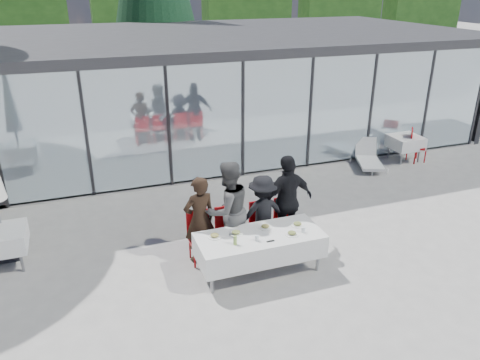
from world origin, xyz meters
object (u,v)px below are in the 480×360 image
Objects in this scene: diner_c at (262,213)px; plate_extra at (292,233)px; spare_table_left at (2,240)px; diner_a at (200,220)px; spare_chair_b at (351,141)px; diner_chair_d at (286,219)px; plate_c at (265,227)px; diner_d at (287,201)px; juice_bottle at (235,240)px; diner_chair_c at (262,223)px; diner_chair_a at (200,234)px; lounger at (368,157)px; plate_d at (297,224)px; plate_b at (236,233)px; dining_table at (260,245)px; spare_table_right at (405,142)px; diner_b at (228,210)px; folded_eyeglasses at (271,241)px; spare_chair_a at (414,144)px; diner_chair_b at (228,229)px; plate_a at (215,236)px.

diner_c is 6.51× the size of plate_extra.
spare_table_left is (-4.92, 1.90, -0.22)m from plate_extra.
diner_a is 1.75× the size of spare_chair_b.
spare_chair_b is at bearing 44.77° from diner_chair_d.
diner_d is at bearing 37.88° from plate_c.
diner_chair_c is at bearing 46.81° from juice_bottle.
juice_bottle is at bearing -67.11° from diner_chair_a.
plate_c is 0.16× the size of lounger.
diner_chair_c is at bearing 123.43° from plate_d.
diner_a is 7.18× the size of plate_extra.
diner_c reaches higher than plate_b.
plate_extra is 1.48× the size of juice_bottle.
spare_chair_b is 0.79m from lounger.
diner_a is at bearing 1.94° from diner_c.
diner_c is 1.80× the size of spare_table_left.
dining_table reaches higher than spare_table_right.
spare_chair_b reaches higher than plate_extra.
diner_b reaches higher than folded_eyeglasses.
spare_chair_a is at bearing -37.41° from spare_table_right.
diner_b is at bearing 86.58° from plate_b.
diner_chair_a reaches higher than spare_table_right.
diner_a is at bearing -157.24° from spare_chair_a.
diner_a is 1.41m from folded_eyeglasses.
diner_a reaches higher than diner_chair_a.
dining_table is 0.82m from plate_d.
diner_c reaches higher than spare_table_left.
spare_chair_a is at bearing 24.20° from diner_chair_b.
plate_c is at bearing 26.94° from juice_bottle.
diner_c reaches higher than spare_chair_a.
lounger is at bearing -143.27° from diner_c.
diner_d is (0.86, 0.72, 0.41)m from dining_table.
plate_a is at bearing 176.30° from plate_d.
diner_chair_c is 1.13× the size of spare_table_right.
diner_a is 1.77m from diner_d.
diner_c is at bearing 73.66° from plate_c.
diner_chair_c is at bearing 171.52° from diner_a.
diner_b is 1.02× the size of diner_d.
folded_eyeglasses is at bearing -42.44° from plate_b.
plate_a is at bearing 166.69° from dining_table.
plate_b is at bearing -177.01° from plate_c.
spare_chair_b is at bearing 152.32° from spare_chair_a.
plate_a is 6.77m from lounger.
diner_a is 7.74m from spare_table_right.
dining_table is at bearing -114.37° from diner_chair_c.
spare_table_left is (-5.24, 0.99, -0.39)m from diner_d.
dining_table is 0.84m from plate_a.
spare_chair_a reaches higher than spare_table_left.
plate_b is at bearing 122.91° from diner_a.
spare_chair_b reaches higher than plate_b.
plate_d is 6.59m from spare_table_right.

